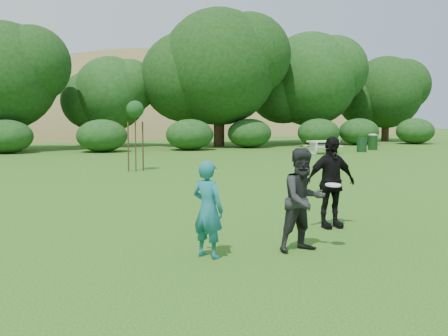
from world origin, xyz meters
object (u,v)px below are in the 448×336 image
(trash_can_near, at_px, (362,145))
(sapling, at_px, (135,111))
(picnic_table, at_px, (323,145))
(player_grey, at_px, (304,200))
(trash_can_lidded, at_px, (373,141))
(player_black, at_px, (331,182))
(player_teal, at_px, (208,209))

(trash_can_near, xyz_separation_m, sapling, (-15.40, -5.94, 1.97))
(trash_can_near, height_order, picnic_table, trash_can_near)
(player_grey, xyz_separation_m, trash_can_lidded, (17.80, 21.43, -0.34))
(sapling, bearing_deg, player_grey, -92.21)
(player_black, height_order, sapling, sapling)
(player_teal, xyz_separation_m, picnic_table, (14.62, 19.49, -0.27))
(trash_can_near, xyz_separation_m, trash_can_lidded, (1.86, 1.36, 0.09))
(sapling, height_order, trash_can_lidded, sapling)
(picnic_table, bearing_deg, trash_can_near, 6.81)
(player_teal, bearing_deg, player_grey, -129.01)
(player_teal, distance_m, player_grey, 1.66)
(trash_can_near, bearing_deg, player_black, -127.84)
(sapling, relative_size, picnic_table, 1.58)
(player_black, distance_m, picnic_table, 21.53)
(trash_can_lidded, bearing_deg, trash_can_near, -143.80)
(trash_can_near, bearing_deg, player_grey, -128.47)
(player_teal, height_order, sapling, sapling)
(player_teal, relative_size, sapling, 0.55)
(player_black, bearing_deg, player_teal, -155.77)
(trash_can_near, height_order, trash_can_lidded, trash_can_lidded)
(player_teal, distance_m, trash_can_near, 26.52)
(player_grey, height_order, picnic_table, player_grey)
(player_teal, relative_size, player_black, 0.84)
(player_grey, bearing_deg, sapling, 82.47)
(player_black, xyz_separation_m, trash_can_lidded, (16.28, 19.93, -0.39))
(sapling, bearing_deg, picnic_table, 24.19)
(player_grey, xyz_separation_m, sapling, (0.55, 14.13, 1.54))
(player_black, relative_size, trash_can_lidded, 1.78)
(picnic_table, bearing_deg, sapling, -155.81)
(sapling, bearing_deg, trash_can_near, 21.09)
(player_teal, bearing_deg, player_black, -99.23)
(player_teal, height_order, trash_can_lidded, player_teal)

